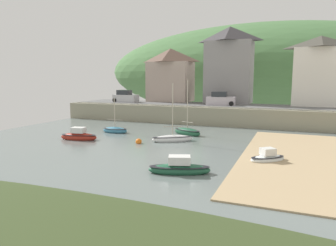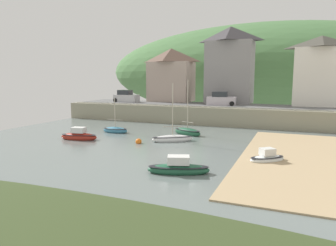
{
  "view_description": "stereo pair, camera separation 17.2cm",
  "coord_description": "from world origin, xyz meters",
  "px_view_note": "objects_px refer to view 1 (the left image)",
  "views": [
    {
      "loc": [
        8.7,
        -24.04,
        6.27
      ],
      "look_at": [
        -2.93,
        4.86,
        1.79
      ],
      "focal_mm": 33.44,
      "sensor_mm": 36.0,
      "label": 1
    },
    {
      "loc": [
        8.86,
        -23.98,
        6.27
      ],
      "look_at": [
        -2.93,
        4.86,
        1.79
      ],
      "focal_mm": 33.44,
      "sensor_mm": 36.0,
      "label": 2
    }
  ],
  "objects_px": {
    "waterfront_building_centre": "(229,65)",
    "parked_car_near_slipway": "(125,97)",
    "sailboat_tall_mast": "(268,158)",
    "mooring_buoy": "(139,142)",
    "fishing_boat_green": "(187,132)",
    "waterfront_building_left": "(171,75)",
    "dinghy_open_wooden": "(115,130)",
    "motorboat_with_cabin": "(173,139)",
    "rowboat_small_beached": "(79,136)",
    "parked_car_by_wall": "(221,100)",
    "sailboat_blue_trim": "(179,168)",
    "waterfront_building_right": "(319,71)"
  },
  "relations": [
    {
      "from": "rowboat_small_beached",
      "to": "parked_car_by_wall",
      "type": "bearing_deg",
      "value": 50.4
    },
    {
      "from": "waterfront_building_left",
      "to": "waterfront_building_centre",
      "type": "height_order",
      "value": "waterfront_building_centre"
    },
    {
      "from": "waterfront_building_centre",
      "to": "sailboat_blue_trim",
      "type": "distance_m",
      "value": 31.43
    },
    {
      "from": "parked_car_by_wall",
      "to": "dinghy_open_wooden",
      "type": "bearing_deg",
      "value": -128.73
    },
    {
      "from": "fishing_boat_green",
      "to": "sailboat_blue_trim",
      "type": "bearing_deg",
      "value": -49.81
    },
    {
      "from": "waterfront_building_centre",
      "to": "sailboat_blue_trim",
      "type": "xyz_separation_m",
      "value": [
        2.75,
        -30.26,
        -8.01
      ]
    },
    {
      "from": "waterfront_building_left",
      "to": "parked_car_by_wall",
      "type": "xyz_separation_m",
      "value": [
        9.54,
        -4.5,
        -3.65
      ]
    },
    {
      "from": "waterfront_building_left",
      "to": "sailboat_blue_trim",
      "type": "relative_size",
      "value": 2.01
    },
    {
      "from": "waterfront_building_centre",
      "to": "motorboat_with_cabin",
      "type": "xyz_separation_m",
      "value": [
        -1.46,
        -20.61,
        -8.05
      ]
    },
    {
      "from": "fishing_boat_green",
      "to": "parked_car_near_slipway",
      "type": "distance_m",
      "value": 19.12
    },
    {
      "from": "dinghy_open_wooden",
      "to": "fishing_boat_green",
      "type": "height_order",
      "value": "fishing_boat_green"
    },
    {
      "from": "fishing_boat_green",
      "to": "dinghy_open_wooden",
      "type": "bearing_deg",
      "value": -143.85
    },
    {
      "from": "motorboat_with_cabin",
      "to": "sailboat_tall_mast",
      "type": "bearing_deg",
      "value": -59.22
    },
    {
      "from": "waterfront_building_left",
      "to": "motorboat_with_cabin",
      "type": "xyz_separation_m",
      "value": [
        8.31,
        -20.61,
        -6.57
      ]
    },
    {
      "from": "motorboat_with_cabin",
      "to": "fishing_boat_green",
      "type": "height_order",
      "value": "fishing_boat_green"
    },
    {
      "from": "dinghy_open_wooden",
      "to": "parked_car_by_wall",
      "type": "xyz_separation_m",
      "value": [
        9.32,
        13.77,
        2.93
      ]
    },
    {
      "from": "sailboat_blue_trim",
      "to": "motorboat_with_cabin",
      "type": "bearing_deg",
      "value": 94.32
    },
    {
      "from": "waterfront_building_left",
      "to": "parked_car_by_wall",
      "type": "bearing_deg",
      "value": -25.25
    },
    {
      "from": "waterfront_building_centre",
      "to": "parked_car_near_slipway",
      "type": "xyz_separation_m",
      "value": [
        -15.92,
        -4.5,
        -5.13
      ]
    },
    {
      "from": "waterfront_building_left",
      "to": "fishing_boat_green",
      "type": "height_order",
      "value": "waterfront_building_left"
    },
    {
      "from": "parked_car_near_slipway",
      "to": "waterfront_building_centre",
      "type": "bearing_deg",
      "value": 19.47
    },
    {
      "from": "sailboat_tall_mast",
      "to": "motorboat_with_cabin",
      "type": "bearing_deg",
      "value": 114.6
    },
    {
      "from": "rowboat_small_beached",
      "to": "mooring_buoy",
      "type": "height_order",
      "value": "rowboat_small_beached"
    },
    {
      "from": "waterfront_building_centre",
      "to": "waterfront_building_right",
      "type": "xyz_separation_m",
      "value": [
        12.7,
        0.0,
        -1.02
      ]
    },
    {
      "from": "motorboat_with_cabin",
      "to": "parked_car_near_slipway",
      "type": "xyz_separation_m",
      "value": [
        -14.46,
        16.11,
        2.91
      ]
    },
    {
      "from": "waterfront_building_right",
      "to": "mooring_buoy",
      "type": "xyz_separation_m",
      "value": [
        -16.85,
        -22.76,
        -7.14
      ]
    },
    {
      "from": "dinghy_open_wooden",
      "to": "parked_car_by_wall",
      "type": "height_order",
      "value": "parked_car_by_wall"
    },
    {
      "from": "sailboat_blue_trim",
      "to": "rowboat_small_beached",
      "type": "xyz_separation_m",
      "value": [
        -13.52,
        6.94,
        0.03
      ]
    },
    {
      "from": "waterfront_building_left",
      "to": "rowboat_small_beached",
      "type": "relative_size",
      "value": 2.14
    },
    {
      "from": "sailboat_blue_trim",
      "to": "rowboat_small_beached",
      "type": "height_order",
      "value": "rowboat_small_beached"
    },
    {
      "from": "sailboat_blue_trim",
      "to": "dinghy_open_wooden",
      "type": "xyz_separation_m",
      "value": [
        -12.3,
        12.0,
        -0.06
      ]
    },
    {
      "from": "waterfront_building_centre",
      "to": "sailboat_blue_trim",
      "type": "relative_size",
      "value": 2.69
    },
    {
      "from": "waterfront_building_left",
      "to": "sailboat_blue_trim",
      "type": "bearing_deg",
      "value": -67.52
    },
    {
      "from": "sailboat_blue_trim",
      "to": "mooring_buoy",
      "type": "xyz_separation_m",
      "value": [
        -6.9,
        7.5,
        -0.15
      ]
    },
    {
      "from": "mooring_buoy",
      "to": "motorboat_with_cabin",
      "type": "bearing_deg",
      "value": 38.76
    },
    {
      "from": "mooring_buoy",
      "to": "dinghy_open_wooden",
      "type": "bearing_deg",
      "value": 140.23
    },
    {
      "from": "sailboat_tall_mast",
      "to": "mooring_buoy",
      "type": "xyz_separation_m",
      "value": [
        -12.12,
        2.34,
        -0.12
      ]
    },
    {
      "from": "waterfront_building_right",
      "to": "fishing_boat_green",
      "type": "bearing_deg",
      "value": -130.34
    },
    {
      "from": "waterfront_building_centre",
      "to": "motorboat_with_cabin",
      "type": "relative_size",
      "value": 1.96
    },
    {
      "from": "waterfront_building_left",
      "to": "sailboat_tall_mast",
      "type": "relative_size",
      "value": 2.97
    },
    {
      "from": "waterfront_building_right",
      "to": "rowboat_small_beached",
      "type": "distance_m",
      "value": 33.82
    },
    {
      "from": "dinghy_open_wooden",
      "to": "parked_car_near_slipway",
      "type": "distance_m",
      "value": 15.45
    },
    {
      "from": "fishing_boat_green",
      "to": "parked_car_near_slipway",
      "type": "bearing_deg",
      "value": 164.6
    },
    {
      "from": "parked_car_near_slipway",
      "to": "mooring_buoy",
      "type": "xyz_separation_m",
      "value": [
        11.77,
        -18.26,
        -3.02
      ]
    },
    {
      "from": "waterfront_building_left",
      "to": "mooring_buoy",
      "type": "distance_m",
      "value": 24.38
    },
    {
      "from": "dinghy_open_wooden",
      "to": "sailboat_tall_mast",
      "type": "xyz_separation_m",
      "value": [
        17.52,
        -6.84,
        0.02
      ]
    },
    {
      "from": "sailboat_blue_trim",
      "to": "fishing_boat_green",
      "type": "relative_size",
      "value": 0.68
    },
    {
      "from": "sailboat_tall_mast",
      "to": "parked_car_near_slipway",
      "type": "height_order",
      "value": "parked_car_near_slipway"
    },
    {
      "from": "motorboat_with_cabin",
      "to": "parked_car_by_wall",
      "type": "height_order",
      "value": "motorboat_with_cabin"
    },
    {
      "from": "waterfront_building_left",
      "to": "dinghy_open_wooden",
      "type": "distance_m",
      "value": 19.42
    }
  ]
}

